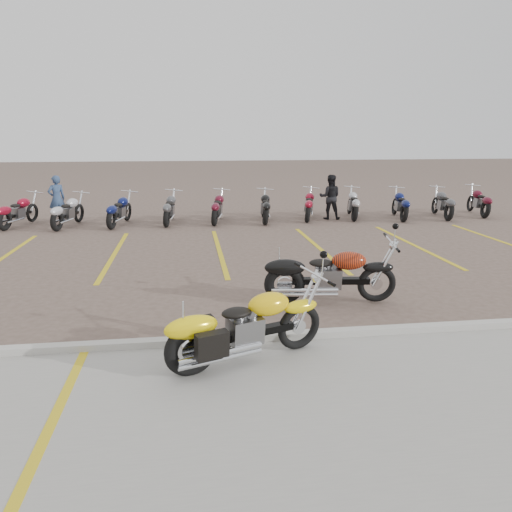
{
  "coord_description": "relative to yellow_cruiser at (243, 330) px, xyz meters",
  "views": [
    {
      "loc": [
        -0.79,
        -8.83,
        3.0
      ],
      "look_at": [
        0.46,
        0.27,
        0.75
      ],
      "focal_mm": 35.0,
      "sensor_mm": 36.0,
      "label": 1
    }
  ],
  "objects": [
    {
      "name": "person_b",
      "position": [
        4.41,
        11.21,
        0.33
      ],
      "size": [
        0.9,
        0.78,
        1.6
      ],
      "primitive_type": "imported",
      "rotation": [
        0.0,
        0.0,
        2.89
      ],
      "color": "black",
      "rests_on": "ground"
    },
    {
      "name": "yellow_cruiser",
      "position": [
        0.0,
        0.0,
        0.0
      ],
      "size": [
        2.22,
        0.94,
        0.95
      ],
      "rotation": [
        0.08,
        0.0,
        0.36
      ],
      "color": "black",
      "rests_on": "ground"
    },
    {
      "name": "flame_cruiser",
      "position": [
        1.78,
        2.23,
        0.01
      ],
      "size": [
        2.39,
        0.49,
        0.98
      ],
      "rotation": [
        0.11,
        0.0,
        -0.13
      ],
      "color": "black",
      "rests_on": "ground"
    },
    {
      "name": "apron_stripe",
      "position": [
        -2.18,
        -1.83,
        -0.46
      ],
      "size": [
        0.12,
        5.0,
        0.0
      ],
      "primitive_type": "cube",
      "color": "gold",
      "rests_on": "concrete_apron"
    },
    {
      "name": "parking_stripes",
      "position": [
        0.12,
        6.67,
        -0.47
      ],
      "size": [
        38.0,
        5.5,
        0.01
      ],
      "primitive_type": null,
      "color": "gold",
      "rests_on": "ground"
    },
    {
      "name": "person_a",
      "position": [
        -5.19,
        11.98,
        0.34
      ],
      "size": [
        0.71,
        0.64,
        1.62
      ],
      "primitive_type": "imported",
      "rotation": [
        0.0,
        0.0,
        3.7
      ],
      "color": "navy",
      "rests_on": "ground"
    },
    {
      "name": "ground",
      "position": [
        0.12,
        2.67,
        -0.47
      ],
      "size": [
        100.0,
        100.0,
        0.0
      ],
      "primitive_type": "plane",
      "color": "#705A50",
      "rests_on": "ground"
    },
    {
      "name": "bg_bike_row",
      "position": [
        1.15,
        11.14,
        0.08
      ],
      "size": [
        19.15,
        2.08,
        1.1
      ],
      "color": "black",
      "rests_on": "ground"
    },
    {
      "name": "curb",
      "position": [
        0.12,
        0.67,
        -0.41
      ],
      "size": [
        60.0,
        0.18,
        0.12
      ],
      "primitive_type": "cube",
      "color": "#ADAAA3",
      "rests_on": "ground"
    },
    {
      "name": "concrete_apron",
      "position": [
        0.12,
        -1.83,
        -0.47
      ],
      "size": [
        60.0,
        5.0,
        0.01
      ],
      "primitive_type": "cube",
      "color": "#9E9B93",
      "rests_on": "ground"
    }
  ]
}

